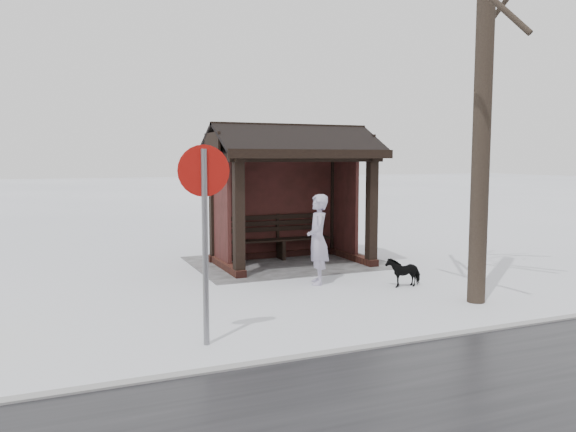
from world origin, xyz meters
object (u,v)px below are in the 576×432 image
Objects in this scene: pedestrian at (318,239)px; road_sign at (204,203)px; dog at (403,272)px; bus_shelter at (289,166)px.

pedestrian is 3.91m from road_sign.
dog is (-1.38, 0.77, -0.58)m from pedestrian.
road_sign is at bearing 56.65° from bus_shelter.
dog is at bearing 110.22° from bus_shelter.
bus_shelter is 5.65m from road_sign.
road_sign is at bearing -27.75° from pedestrian.
bus_shelter is 5.74× the size of dog.
dog is at bearing 80.51° from pedestrian.
dog is (-1.07, 2.91, -1.90)m from bus_shelter.
bus_shelter is at bearing -158.28° from dog.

